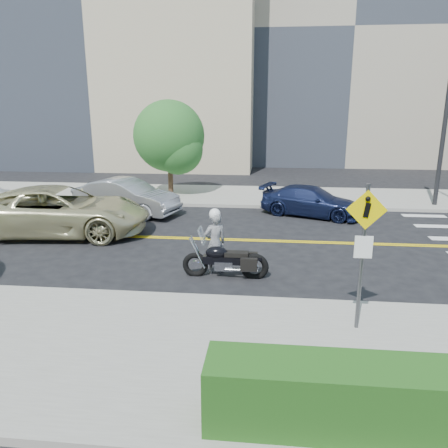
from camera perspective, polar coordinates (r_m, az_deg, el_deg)
ground_plane at (r=15.56m, az=-2.91°, el=-1.94°), size 120.00×120.00×0.00m
sidewalk_near at (r=8.79m, az=-10.68°, el=-15.87°), size 60.00×5.00×0.15m
sidewalk_far at (r=22.76m, az=-0.03°, el=3.76°), size 60.00×5.00×0.15m
building_left at (r=39.51m, az=-13.81°, el=26.33°), size 22.00×14.00×25.00m
building_mid at (r=41.44m, az=14.90°, el=22.21°), size 18.00×14.00×20.00m
pedestrian_sign at (r=8.97m, az=17.76°, el=-2.48°), size 0.78×0.08×3.00m
motorcyclist at (r=12.17m, az=-1.19°, el=-2.25°), size 0.76×0.68×1.87m
motorcycle at (r=11.92m, az=0.22°, el=-3.80°), size 2.29×0.70×1.39m
suv at (r=16.94m, az=-20.69°, el=1.61°), size 6.63×3.55×1.77m
parked_car_silver at (r=19.37m, az=-12.64°, el=3.47°), size 4.94×2.87×1.54m
parked_car_blue at (r=19.07m, az=11.34°, el=2.93°), size 4.68×3.20×1.26m
tree_far_a at (r=22.61m, az=-7.18°, el=11.32°), size 3.59×3.59×4.90m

